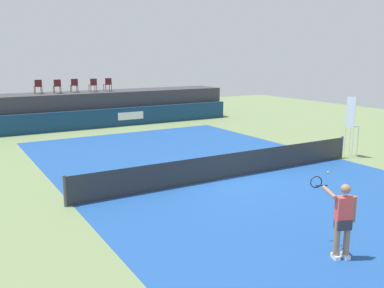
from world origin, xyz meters
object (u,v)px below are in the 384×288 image
spectator_chair_right (93,85)px  net_post_far (342,147)px  tennis_ball (328,172)px  spectator_chair_far_right (108,84)px  umpire_chair (351,123)px  net_post_near (65,191)px  tennis_player (342,218)px  spectator_chair_left (57,86)px  spectator_chair_center (74,85)px  spectator_chair_far_left (38,86)px

spectator_chair_right → net_post_far: size_ratio=0.89×
tennis_ball → spectator_chair_far_right: bearing=100.5°
spectator_chair_far_right → tennis_ball: bearing=-79.5°
umpire_chair → net_post_near: (-12.90, 0.01, -1.09)m
tennis_player → tennis_ball: (5.35, 5.11, -0.92)m
spectator_chair_left → spectator_chair_far_right: size_ratio=1.00×
spectator_chair_center → tennis_player: bearing=-90.2°
tennis_player → net_post_far: bearing=40.0°
tennis_ball → net_post_near: bearing=171.5°
umpire_chair → spectator_chair_center: bearing=118.3°
umpire_chair → net_post_far: bearing=178.8°
spectator_chair_center → spectator_chair_far_right: 2.23m
spectator_chair_right → tennis_ball: bearing=-75.9°
spectator_chair_right → tennis_player: spectator_chair_right is taller
spectator_chair_right → spectator_chair_far_right: bearing=7.8°
spectator_chair_far_left → net_post_near: (-2.34, -15.40, -2.19)m
spectator_chair_left → net_post_far: size_ratio=0.89×
spectator_chair_center → net_post_near: 16.19m
spectator_chair_right → spectator_chair_far_right: (1.07, 0.15, 0.00)m
spectator_chair_far_right → net_post_near: size_ratio=0.89×
spectator_chair_center → net_post_far: 17.36m
spectator_chair_left → umpire_chair: 17.86m
net_post_near → umpire_chair: bearing=-0.0°
umpire_chair → net_post_far: (-0.50, 0.01, -1.09)m
spectator_chair_far_left → spectator_chair_center: 2.27m
spectator_chair_center → spectator_chair_right: bearing=-18.7°
spectator_chair_far_left → spectator_chair_left: size_ratio=1.00×
spectator_chair_far_left → net_post_near: spectator_chair_far_left is taller
tennis_ball → umpire_chair: bearing=26.0°
spectator_chair_center → net_post_near: spectator_chair_center is taller
spectator_chair_left → spectator_chair_right: 2.31m
spectator_chair_center → tennis_player: spectator_chair_center is taller
spectator_chair_center → tennis_ball: size_ratio=13.06×
spectator_chair_left → net_post_near: 15.64m
net_post_near → tennis_ball: bearing=-8.5°
net_post_far → tennis_ball: net_post_far is taller
spectator_chair_left → spectator_chair_center: bearing=12.8°
spectator_chair_right → net_post_far: (6.64, -14.97, -2.19)m
spectator_chair_far_left → umpire_chair: spectator_chair_far_left is taller
spectator_chair_center → spectator_chair_far_right: (2.22, -0.24, 0.00)m
net_post_far → net_post_near: bearing=180.0°
spectator_chair_left → spectator_chair_center: (1.16, 0.26, 0.00)m
spectator_chair_center → umpire_chair: (8.29, -15.37, -1.11)m
spectator_chair_far_left → spectator_chair_center: bearing=-1.0°
spectator_chair_far_left → spectator_chair_right: (3.42, -0.43, 0.00)m
spectator_chair_far_left → tennis_ball: bearing=-65.9°
spectator_chair_far_left → tennis_player: 22.17m
spectator_chair_center → tennis_ball: bearing=-72.6°
spectator_chair_left → spectator_chair_right: (2.31, -0.13, 0.00)m
spectator_chair_left → umpire_chair: (9.45, -15.11, -1.11)m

